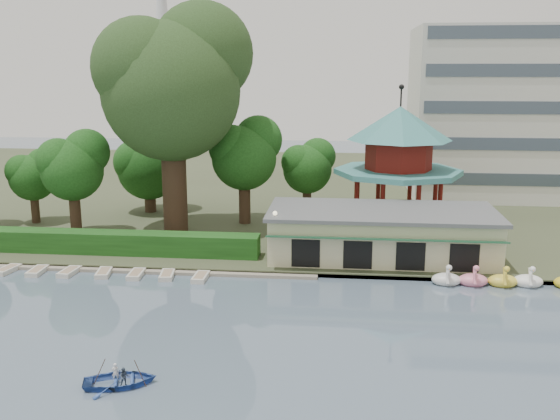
# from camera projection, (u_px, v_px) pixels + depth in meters

# --- Properties ---
(ground_plane) EXTENTS (220.00, 220.00, 0.00)m
(ground_plane) POSITION_uv_depth(u_px,v_px,m) (204.00, 384.00, 31.52)
(ground_plane) COLOR slate
(ground_plane) RESTS_ON ground
(shore) EXTENTS (220.00, 70.00, 0.40)m
(shore) POSITION_uv_depth(u_px,v_px,m) (291.00, 188.00, 81.92)
(shore) COLOR #424930
(shore) RESTS_ON ground
(embankment) EXTENTS (220.00, 0.60, 0.30)m
(embankment) POSITION_uv_depth(u_px,v_px,m) (253.00, 272.00, 48.27)
(embankment) COLOR gray
(embankment) RESTS_ON ground
(dock) EXTENTS (34.00, 1.60, 0.24)m
(dock) POSITION_uv_depth(u_px,v_px,m) (103.00, 268.00, 49.38)
(dock) COLOR gray
(dock) RESTS_ON ground
(boathouse) EXTENTS (18.60, 9.39, 3.90)m
(boathouse) POSITION_uv_depth(u_px,v_px,m) (381.00, 233.00, 51.32)
(boathouse) COLOR beige
(boathouse) RESTS_ON shore
(pavilion) EXTENTS (12.40, 12.40, 13.50)m
(pavilion) POSITION_uv_depth(u_px,v_px,m) (399.00, 155.00, 59.71)
(pavilion) COLOR beige
(pavilion) RESTS_ON shore
(hedge) EXTENTS (30.00, 2.00, 1.80)m
(hedge) POSITION_uv_depth(u_px,v_px,m) (83.00, 242.00, 52.62)
(hedge) COLOR #1D5018
(hedge) RESTS_ON shore
(lamp_post) EXTENTS (0.36, 0.36, 4.28)m
(lamp_post) POSITION_uv_depth(u_px,v_px,m) (275.00, 228.00, 49.07)
(lamp_post) COLOR black
(lamp_post) RESTS_ON shore
(big_tree) EXTENTS (13.96, 13.01, 21.31)m
(big_tree) POSITION_uv_depth(u_px,v_px,m) (173.00, 79.00, 56.53)
(big_tree) COLOR #3A281C
(big_tree) RESTS_ON shore
(small_trees) EXTENTS (39.09, 16.37, 10.71)m
(small_trees) POSITION_uv_depth(u_px,v_px,m) (135.00, 163.00, 62.13)
(small_trees) COLOR #3A281C
(small_trees) RESTS_ON shore
(swan_boats) EXTENTS (12.37, 2.06, 1.92)m
(swan_boats) POSITION_uv_depth(u_px,v_px,m) (518.00, 281.00, 45.58)
(swan_boats) COLOR white
(swan_boats) RESTS_ON ground
(moored_rowboats) EXTENTS (24.03, 2.69, 0.36)m
(moored_rowboats) POSITION_uv_depth(u_px,v_px,m) (55.00, 271.00, 48.40)
(moored_rowboats) COLOR beige
(moored_rowboats) RESTS_ON ground
(rowboat_with_passengers) EXTENTS (5.87, 4.92, 2.01)m
(rowboat_with_passengers) POSITION_uv_depth(u_px,v_px,m) (120.00, 376.00, 31.24)
(rowboat_with_passengers) COLOR #3153A2
(rowboat_with_passengers) RESTS_ON ground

